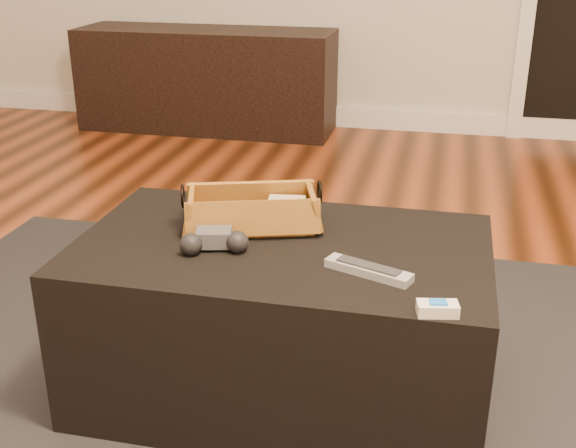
% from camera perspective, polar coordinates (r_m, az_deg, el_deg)
% --- Properties ---
extents(floor, '(5.00, 5.50, 0.01)m').
position_cam_1_polar(floor, '(2.00, -3.48, -12.69)').
color(floor, brown).
rests_on(floor, ground).
extents(baseboard, '(5.00, 0.04, 0.12)m').
position_cam_1_polar(baseboard, '(4.45, 6.37, 8.30)').
color(baseboard, white).
rests_on(baseboard, floor).
extents(media_cabinet, '(1.50, 0.45, 0.59)m').
position_cam_1_polar(media_cabinet, '(4.40, -6.44, 11.25)').
color(media_cabinet, black).
rests_on(media_cabinet, floor).
extents(area_rug, '(2.60, 2.00, 0.01)m').
position_cam_1_polar(area_rug, '(1.93, -0.80, -13.77)').
color(area_rug, black).
rests_on(area_rug, floor).
extents(ottoman, '(1.00, 0.60, 0.42)m').
position_cam_1_polar(ottoman, '(1.85, -0.47, -7.46)').
color(ottoman, black).
rests_on(ottoman, area_rug).
extents(tv_remote, '(0.18, 0.11, 0.02)m').
position_cam_1_polar(tv_remote, '(1.83, -3.38, 0.20)').
color(tv_remote, black).
rests_on(tv_remote, wicker_basket).
extents(cloth_bundle, '(0.10, 0.08, 0.05)m').
position_cam_1_polar(cloth_bundle, '(1.86, -0.09, 1.24)').
color(cloth_bundle, tan).
rests_on(cloth_bundle, wicker_basket).
extents(wicker_basket, '(0.38, 0.27, 0.12)m').
position_cam_1_polar(wicker_basket, '(1.83, -2.86, 0.93)').
color(wicker_basket, '#9B6123').
rests_on(wicker_basket, ottoman).
extents(game_controller, '(0.17, 0.12, 0.05)m').
position_cam_1_polar(game_controller, '(1.71, -5.86, -1.34)').
color(game_controller, '#3D3D40').
rests_on(game_controller, ottoman).
extents(silver_remote, '(0.20, 0.11, 0.02)m').
position_cam_1_polar(silver_remote, '(1.60, 6.37, -3.62)').
color(silver_remote, '#A1A4A8').
rests_on(silver_remote, ottoman).
extents(cream_gadget, '(0.09, 0.06, 0.03)m').
position_cam_1_polar(cream_gadget, '(1.47, 11.74, -6.55)').
color(cream_gadget, silver).
rests_on(cream_gadget, ottoman).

